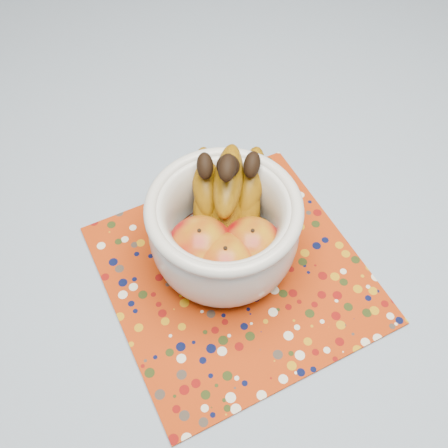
# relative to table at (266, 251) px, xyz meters

# --- Properties ---
(table) EXTENTS (1.20, 1.20, 0.75)m
(table) POSITION_rel_table_xyz_m (0.00, 0.00, 0.00)
(table) COLOR brown
(table) RESTS_ON ground
(tablecloth) EXTENTS (1.32, 1.32, 0.01)m
(tablecloth) POSITION_rel_table_xyz_m (0.00, 0.00, 0.08)
(tablecloth) COLOR #627FA3
(tablecloth) RESTS_ON table
(placemat) EXTENTS (0.47, 0.47, 0.00)m
(placemat) POSITION_rel_table_xyz_m (-0.05, -0.10, 0.09)
(placemat) COLOR #9C2B08
(placemat) RESTS_ON tablecloth
(fruit_bowl) EXTENTS (0.20, 0.22, 0.17)m
(fruit_bowl) POSITION_rel_table_xyz_m (-0.07, -0.06, 0.16)
(fruit_bowl) COLOR silver
(fruit_bowl) RESTS_ON placemat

